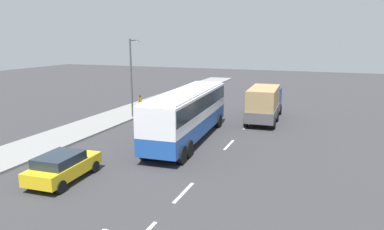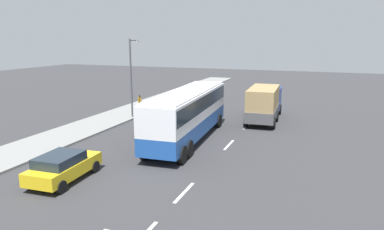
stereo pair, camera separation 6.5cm
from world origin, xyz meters
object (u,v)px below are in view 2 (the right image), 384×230
(coach_bus, at_px, (188,110))
(street_lamp, at_px, (132,73))
(pedestrian_near_curb, at_px, (140,102))
(car_yellow_taxi, at_px, (63,166))
(cargo_truck, at_px, (264,102))

(coach_bus, height_order, street_lamp, street_lamp)
(pedestrian_near_curb, height_order, street_lamp, street_lamp)
(car_yellow_taxi, height_order, pedestrian_near_curb, pedestrian_near_curb)
(car_yellow_taxi, distance_m, street_lamp, 15.11)
(cargo_truck, relative_size, pedestrian_near_curb, 4.65)
(cargo_truck, distance_m, street_lamp, 12.07)
(car_yellow_taxi, bearing_deg, coach_bus, -22.72)
(street_lamp, bearing_deg, cargo_truck, -74.20)
(car_yellow_taxi, bearing_deg, cargo_truck, -25.74)
(coach_bus, bearing_deg, car_yellow_taxi, 156.95)
(pedestrian_near_curb, bearing_deg, street_lamp, 77.80)
(coach_bus, relative_size, car_yellow_taxi, 2.86)
(cargo_truck, bearing_deg, street_lamp, 103.25)
(car_yellow_taxi, bearing_deg, pedestrian_near_curb, 12.38)
(cargo_truck, distance_m, car_yellow_taxi, 18.86)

